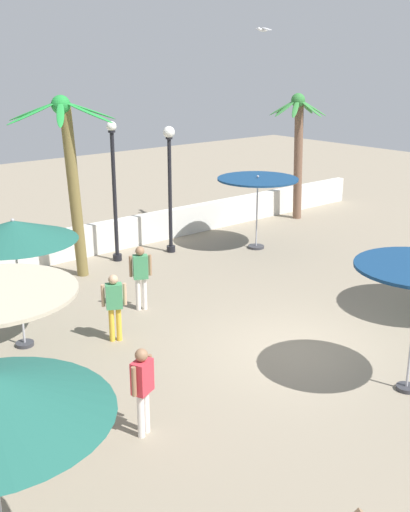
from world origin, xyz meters
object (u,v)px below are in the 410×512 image
object	(u,v)px
palm_tree_1	(298,142)
seagull_0	(263,30)
patio_umbrella_3	(14,231)
guest_1	(142,384)
patio_umbrella_4	(258,183)
guest_0	(141,272)
guest_2	(114,302)
lamp_post_0	(170,176)
lamp_post_2	(114,188)
palm_tree_2	(70,166)

from	to	relation	value
palm_tree_1	seagull_0	size ratio (longest dim) A/B	4.98
patio_umbrella_3	guest_1	xyz separation A→B (m)	(0.13, -4.48, -1.67)
patio_umbrella_4	guest_0	distance (m)	6.34
guest_2	seagull_0	world-z (taller)	seagull_0
guest_0	lamp_post_0	bearing A→B (deg)	44.67
patio_umbrella_4	lamp_post_2	xyz separation A→B (m)	(-4.27, 1.83, 0.12)
palm_tree_2	patio_umbrella_3	bearing A→B (deg)	-133.02
patio_umbrella_4	palm_tree_2	world-z (taller)	palm_tree_2
patio_umbrella_3	lamp_post_0	distance (m)	7.49
palm_tree_1	lamp_post_2	bearing A→B (deg)	-179.63
palm_tree_2	guest_0	bearing A→B (deg)	-88.98
lamp_post_0	patio_umbrella_3	bearing A→B (deg)	-152.16
guest_1	guest_2	world-z (taller)	guest_1
patio_umbrella_3	palm_tree_1	size ratio (longest dim) A/B	0.60
lamp_post_2	guest_1	world-z (taller)	lamp_post_2
palm_tree_2	guest_1	bearing A→B (deg)	-110.82
palm_tree_2	guest_1	xyz separation A→B (m)	(-2.97, -7.80, -2.26)
palm_tree_1	seagull_0	distance (m)	4.66
palm_tree_1	patio_umbrella_3	bearing A→B (deg)	-163.30
guest_0	lamp_post_2	bearing A→B (deg)	66.59
guest_0	seagull_0	distance (m)	10.11
patio_umbrella_4	palm_tree_2	bearing A→B (deg)	167.71
patio_umbrella_3	guest_1	world-z (taller)	patio_umbrella_3
guest_0	guest_1	bearing A→B (deg)	-123.63
patio_umbrella_3	patio_umbrella_4	bearing A→B (deg)	12.56
palm_tree_1	palm_tree_2	world-z (taller)	palm_tree_2
palm_tree_1	guest_0	distance (m)	10.77
guest_0	palm_tree_2	bearing A→B (deg)	91.02
guest_2	guest_1	bearing A→B (deg)	-114.58
patio_umbrella_3	patio_umbrella_4	world-z (taller)	patio_umbrella_3
patio_umbrella_4	guest_2	xyz separation A→B (m)	(-7.37, -3.09, -1.25)
palm_tree_2	lamp_post_0	bearing A→B (deg)	2.90
patio_umbrella_4	guest_1	size ratio (longest dim) A/B	1.65
patio_umbrella_4	lamp_post_2	world-z (taller)	lamp_post_2
guest_1	lamp_post_0	bearing A→B (deg)	50.85
patio_umbrella_3	palm_tree_1	bearing A→B (deg)	16.70
patio_umbrella_3	guest_0	xyz separation A→B (m)	(3.16, 0.07, -1.62)
lamp_post_0	guest_1	bearing A→B (deg)	-129.15
seagull_0	palm_tree_1	bearing A→B (deg)	9.60
lamp_post_2	palm_tree_2	bearing A→B (deg)	-162.59
guest_2	seagull_0	distance (m)	11.66
patio_umbrella_4	patio_umbrella_3	bearing A→B (deg)	-167.44
seagull_0	palm_tree_2	bearing A→B (deg)	-178.68
guest_0	seagull_0	xyz separation A→B (m)	(7.42, 3.42, 5.96)
patio_umbrella_3	lamp_post_2	bearing A→B (deg)	38.78
palm_tree_2	guest_2	bearing A→B (deg)	-107.77
palm_tree_1	guest_0	size ratio (longest dim) A/B	2.91
lamp_post_0	lamp_post_2	xyz separation A→B (m)	(-1.83, 0.35, -0.17)
patio_umbrella_3	guest_0	bearing A→B (deg)	1.24
guest_0	guest_1	world-z (taller)	guest_0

